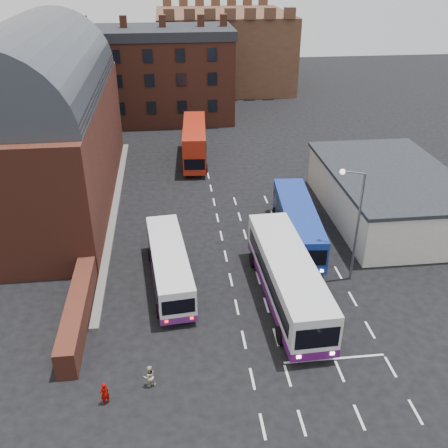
{
  "coord_description": "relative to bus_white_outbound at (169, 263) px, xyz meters",
  "views": [
    {
      "loc": [
        -3.83,
        -23.85,
        20.83
      ],
      "look_at": [
        0.0,
        10.0,
        2.2
      ],
      "focal_mm": 40.0,
      "sensor_mm": 36.0,
      "label": 1
    }
  ],
  "objects": [
    {
      "name": "brick_terrace",
      "position": [
        -1.65,
        40.3,
        3.85
      ],
      "size": [
        22.0,
        10.0,
        11.0
      ],
      "primitive_type": "cube",
      "color": "brown",
      "rests_on": "ground"
    },
    {
      "name": "castle_keep",
      "position": [
        10.35,
        60.3,
        4.35
      ],
      "size": [
        22.0,
        22.0,
        12.0
      ],
      "primitive_type": "cube",
      "color": "brown",
      "rests_on": "ground"
    },
    {
      "name": "bus_blue",
      "position": [
        10.35,
        4.77,
        0.18
      ],
      "size": [
        3.56,
        11.52,
        3.09
      ],
      "rotation": [
        0.0,
        0.0,
        3.06
      ],
      "color": "navy",
      "rests_on": "ground"
    },
    {
      "name": "pedestrian_beige",
      "position": [
        -1.28,
        -9.53,
        -0.98
      ],
      "size": [
        0.76,
        0.66,
        1.35
      ],
      "primitive_type": "imported",
      "rotation": [
        0.0,
        0.0,
        3.4
      ],
      "color": "#BBB28F",
      "rests_on": "ground"
    },
    {
      "name": "pedestrian_red",
      "position": [
        -3.57,
        -10.5,
        -0.95
      ],
      "size": [
        0.61,
        0.57,
        1.41
      ],
      "primitive_type": "imported",
      "rotation": [
        0.0,
        0.0,
        3.75
      ],
      "color": "#8C0500",
      "rests_on": "ground"
    },
    {
      "name": "forecourt_wall",
      "position": [
        -5.85,
        -3.7,
        -0.75
      ],
      "size": [
        1.2,
        10.0,
        1.8
      ],
      "primitive_type": "cube",
      "color": "#602B1E",
      "rests_on": "ground"
    },
    {
      "name": "railway_station",
      "position": [
        -11.15,
        15.3,
        5.98
      ],
      "size": [
        12.0,
        28.0,
        16.0
      ],
      "color": "#602B1E",
      "rests_on": "ground"
    },
    {
      "name": "street_lamp",
      "position": [
        12.69,
        -0.84,
        3.4
      ],
      "size": [
        1.58,
        0.87,
        8.37
      ],
      "rotation": [
        0.0,
        0.0,
        -0.43
      ],
      "color": "#515458",
      "rests_on": "ground"
    },
    {
      "name": "bus_white_outbound",
      "position": [
        0.0,
        0.0,
        0.0
      ],
      "size": [
        3.32,
        10.43,
        2.8
      ],
      "rotation": [
        0.0,
        0.0,
        0.09
      ],
      "color": "silver",
      "rests_on": "ground"
    },
    {
      "name": "cream_building",
      "position": [
        19.35,
        8.3,
        0.5
      ],
      "size": [
        10.4,
        16.4,
        4.25
      ],
      "color": "beige",
      "rests_on": "ground"
    },
    {
      "name": "bus_white_inbound",
      "position": [
        7.77,
        -2.96,
        0.38
      ],
      "size": [
        3.5,
        12.67,
        3.43
      ],
      "rotation": [
        0.0,
        0.0,
        3.18
      ],
      "color": "silver",
      "rests_on": "ground"
    },
    {
      "name": "ground",
      "position": [
        4.35,
        -5.7,
        -1.65
      ],
      "size": [
        180.0,
        180.0,
        0.0
      ],
      "primitive_type": "plane",
      "color": "black"
    },
    {
      "name": "bus_red_double",
      "position": [
        3.22,
        23.37,
        0.6
      ],
      "size": [
        3.19,
        10.72,
        4.23
      ],
      "rotation": [
        0.0,
        0.0,
        3.08
      ],
      "color": "#AB2311",
      "rests_on": "ground"
    }
  ]
}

